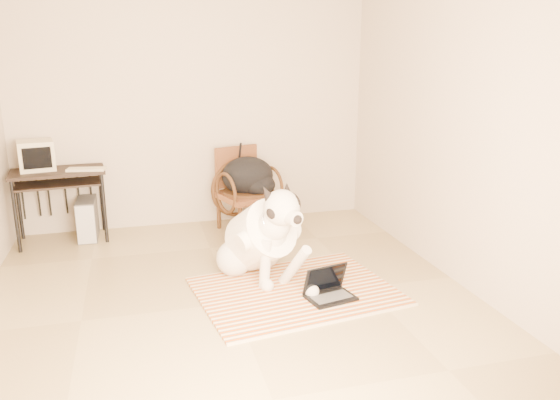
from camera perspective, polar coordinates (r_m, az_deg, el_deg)
name	(u,v)px	position (r m, az deg, el deg)	size (l,w,h in m)	color
floor	(233,303)	(4.54, -4.96, -10.67)	(4.50, 4.50, 0.00)	tan
wall_back	(194,108)	(6.34, -8.93, 9.47)	(4.50, 4.50, 0.00)	beige
wall_front	(334,234)	(2.01, 5.70, -3.55)	(4.50, 4.50, 0.00)	beige
wall_right	(464,129)	(4.88, 18.63, 7.05)	(4.50, 4.50, 0.00)	beige
rug	(296,291)	(4.71, 1.64, -9.48)	(1.77, 1.45, 0.02)	#C74F0D
dog	(261,238)	(4.84, -2.02, -4.01)	(0.76, 1.21, 0.97)	silver
laptop	(328,290)	(4.57, 5.08, -9.32)	(0.43, 0.35, 0.27)	black
computer_desk	(58,181)	(6.17, -22.16, 1.89)	(0.98, 0.61, 0.78)	black
crt_monitor	(36,155)	(6.22, -24.12, 4.28)	(0.40, 0.39, 0.31)	beige
desk_keyboard	(86,169)	(6.03, -19.59, 3.05)	(0.38, 0.14, 0.03)	beige
pc_tower	(87,219)	(6.28, -19.48, -1.86)	(0.20, 0.47, 0.44)	#48484B
rattan_chair	(246,190)	(6.16, -3.56, 1.10)	(0.77, 0.75, 0.93)	brown
backpack	(250,177)	(6.06, -3.19, 2.38)	(0.58, 0.50, 0.43)	black
sneaker_left	(256,253)	(5.43, -2.51, -5.60)	(0.24, 0.29, 0.10)	white
sneaker_right	(263,251)	(5.47, -1.82, -5.33)	(0.34, 0.32, 0.12)	white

